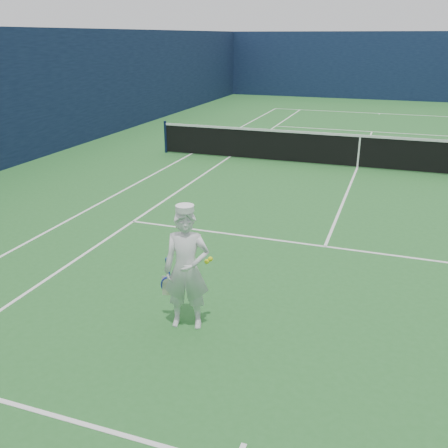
# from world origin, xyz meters

# --- Properties ---
(ground) EXTENTS (80.00, 80.00, 0.00)m
(ground) POSITION_xyz_m (0.00, 0.00, 0.00)
(ground) COLOR #26662A
(ground) RESTS_ON ground
(court_markings) EXTENTS (11.03, 23.83, 0.01)m
(court_markings) POSITION_xyz_m (0.00, 0.00, 0.00)
(court_markings) COLOR white
(court_markings) RESTS_ON ground
(windscreen_fence) EXTENTS (20.12, 36.12, 4.00)m
(windscreen_fence) POSITION_xyz_m (0.00, 0.00, 2.00)
(windscreen_fence) COLOR #101C3C
(windscreen_fence) RESTS_ON ground
(tennis_net) EXTENTS (12.88, 0.09, 1.07)m
(tennis_net) POSITION_xyz_m (0.00, 0.00, 0.55)
(tennis_net) COLOR #141E4C
(tennis_net) RESTS_ON ground
(tennis_player) EXTENTS (0.82, 0.54, 1.75)m
(tennis_player) POSITION_xyz_m (-1.38, -9.77, 0.85)
(tennis_player) COLOR white
(tennis_player) RESTS_ON ground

